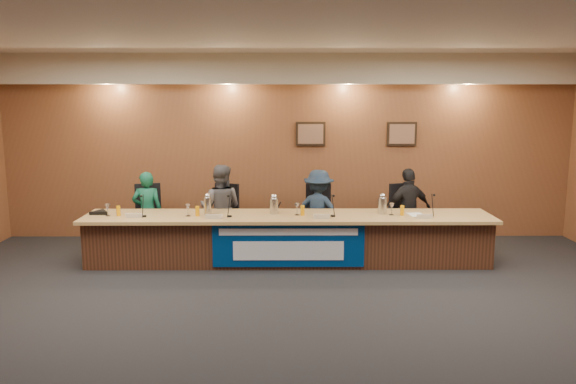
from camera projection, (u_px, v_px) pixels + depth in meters
name	position (u px, v px, depth m)	size (l,w,h in m)	color
floor	(289.00, 326.00, 6.22)	(10.00, 10.00, 0.00)	black
ceiling	(290.00, 27.00, 5.67)	(10.00, 8.00, 0.04)	silver
wall_back	(288.00, 148.00, 9.88)	(10.00, 0.04, 3.20)	brown
soffit	(288.00, 69.00, 9.41)	(10.00, 0.50, 0.50)	beige
dais_body	(288.00, 240.00, 8.52)	(6.00, 0.80, 0.70)	#462617
dais_top	(288.00, 216.00, 8.41)	(6.10, 0.95, 0.05)	tan
banner	(288.00, 245.00, 8.11)	(2.20, 0.02, 0.65)	navy
banner_text_upper	(288.00, 232.00, 8.06)	(2.00, 0.01, 0.10)	silver
banner_text_lower	(288.00, 251.00, 8.11)	(1.60, 0.01, 0.28)	silver
wall_photo_left	(311.00, 134.00, 9.81)	(0.52, 0.04, 0.42)	black
wall_photo_right	(402.00, 134.00, 9.82)	(0.52, 0.04, 0.42)	black
panelist_a	(147.00, 212.00, 9.06)	(0.48, 0.32, 1.32)	#105039
panelist_b	(221.00, 208.00, 9.06)	(0.69, 0.54, 1.43)	#4C4B50
panelist_c	(319.00, 211.00, 9.07)	(0.87, 0.50, 1.34)	#18283D
panelist_d	(408.00, 210.00, 9.08)	(0.80, 0.33, 1.36)	black
office_chair_a	(149.00, 221.00, 9.19)	(0.48, 0.48, 0.08)	black
office_chair_b	(222.00, 221.00, 9.20)	(0.48, 0.48, 0.08)	black
office_chair_c	(318.00, 221.00, 9.20)	(0.48, 0.48, 0.08)	black
office_chair_d	(407.00, 221.00, 9.21)	(0.48, 0.48, 0.08)	black
nameplate_a	(134.00, 215.00, 8.18)	(0.24, 0.06, 0.09)	white
microphone_a	(144.00, 216.00, 8.27)	(0.07, 0.07, 0.02)	black
juice_glass_a	(118.00, 211.00, 8.32)	(0.06, 0.06, 0.15)	orange
water_glass_a	(108.00, 210.00, 8.31)	(0.08, 0.08, 0.18)	silver
nameplate_b	(214.00, 216.00, 8.11)	(0.24, 0.06, 0.09)	white
microphone_b	(229.00, 216.00, 8.27)	(0.07, 0.07, 0.02)	black
juice_glass_b	(197.00, 211.00, 8.31)	(0.06, 0.06, 0.15)	orange
water_glass_b	(188.00, 210.00, 8.30)	(0.08, 0.08, 0.18)	silver
nameplate_c	(322.00, 216.00, 8.11)	(0.24, 0.06, 0.09)	white
microphone_c	(333.00, 216.00, 8.29)	(0.07, 0.07, 0.02)	black
juice_glass_c	(303.00, 210.00, 8.35)	(0.06, 0.06, 0.15)	orange
water_glass_c	(297.00, 209.00, 8.37)	(0.08, 0.08, 0.18)	silver
nameplate_d	(425.00, 216.00, 8.13)	(0.24, 0.06, 0.09)	white
microphone_d	(431.00, 215.00, 8.34)	(0.07, 0.07, 0.02)	black
juice_glass_d	(402.00, 210.00, 8.36)	(0.06, 0.06, 0.15)	orange
water_glass_d	(392.00, 209.00, 8.37)	(0.08, 0.08, 0.18)	silver
carafe_left	(208.00, 206.00, 8.41)	(0.12, 0.12, 0.26)	silver
carafe_mid	(274.00, 206.00, 8.47)	(0.13, 0.13, 0.23)	silver
carafe_right	(382.00, 206.00, 8.47)	(0.13, 0.13, 0.24)	silver
speakerphone	(100.00, 212.00, 8.46)	(0.32, 0.32, 0.05)	black
paper_stack	(416.00, 215.00, 8.40)	(0.22, 0.30, 0.01)	white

